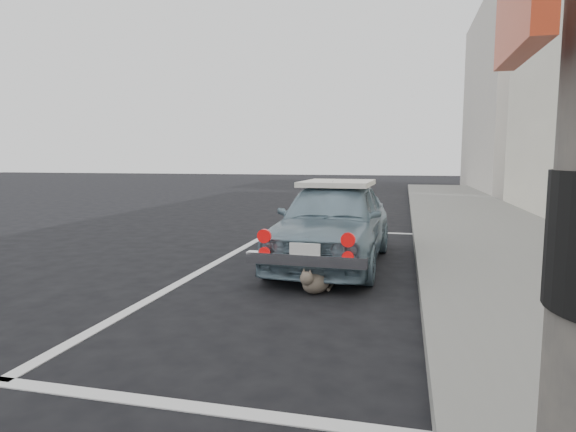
# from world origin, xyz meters

# --- Properties ---
(ground) EXTENTS (80.00, 80.00, 0.00)m
(ground) POSITION_xyz_m (0.00, 0.00, 0.00)
(ground) COLOR black
(ground) RESTS_ON ground
(sidewalk) EXTENTS (2.80, 40.00, 0.15)m
(sidewalk) POSITION_xyz_m (3.20, 2.00, 0.07)
(sidewalk) COLOR slate
(sidewalk) RESTS_ON ground
(building_far) EXTENTS (3.50, 10.00, 8.00)m
(building_far) POSITION_xyz_m (6.35, 20.00, 4.00)
(building_far) COLOR beige
(building_far) RESTS_ON ground
(pline_rear) EXTENTS (3.00, 0.12, 0.01)m
(pline_rear) POSITION_xyz_m (0.50, -0.50, 0.00)
(pline_rear) COLOR silver
(pline_rear) RESTS_ON ground
(pline_front) EXTENTS (3.00, 0.12, 0.01)m
(pline_front) POSITION_xyz_m (0.50, 6.50, 0.00)
(pline_front) COLOR silver
(pline_front) RESTS_ON ground
(pline_side) EXTENTS (0.12, 7.00, 0.01)m
(pline_side) POSITION_xyz_m (-0.90, 3.00, 0.00)
(pline_side) COLOR silver
(pline_side) RESTS_ON ground
(retro_coupe) EXTENTS (1.48, 3.45, 1.16)m
(retro_coupe) POSITION_xyz_m (0.68, 3.60, 0.59)
(retro_coupe) COLOR #7590A0
(retro_coupe) RESTS_ON ground
(cat) EXTENTS (0.38, 0.51, 0.30)m
(cat) POSITION_xyz_m (0.71, 2.02, 0.14)
(cat) COLOR #675A4E
(cat) RESTS_ON ground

